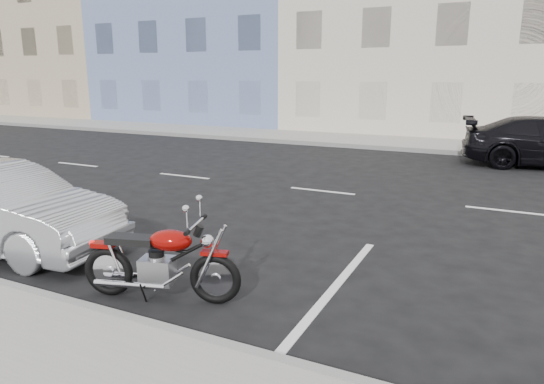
% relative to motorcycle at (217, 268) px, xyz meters
% --- Properties ---
extents(ground, '(120.00, 120.00, 0.00)m').
position_rel_motorcycle_xyz_m(ground, '(1.13, 6.05, -0.46)').
color(ground, black).
rests_on(ground, ground).
extents(sidewalk_far, '(80.00, 3.40, 0.15)m').
position_rel_motorcycle_xyz_m(sidewalk_far, '(-3.87, 14.75, -0.39)').
color(sidewalk_far, gray).
rests_on(sidewalk_far, ground).
extents(curb_far, '(80.00, 0.12, 0.16)m').
position_rel_motorcycle_xyz_m(curb_far, '(-3.87, 13.05, -0.38)').
color(curb_far, gray).
rests_on(curb_far, ground).
extents(bldg_far_west, '(12.00, 12.00, 12.00)m').
position_rel_motorcycle_xyz_m(bldg_far_west, '(-24.87, 22.35, 5.54)').
color(bldg_far_west, tan).
rests_on(bldg_far_west, ground).
extents(bldg_blue, '(12.00, 12.00, 13.00)m').
position_rel_motorcycle_xyz_m(bldg_blue, '(-12.87, 22.35, 6.04)').
color(bldg_blue, '#6376A4').
rests_on(bldg_blue, ground).
extents(bldg_cream, '(12.00, 12.00, 11.50)m').
position_rel_motorcycle_xyz_m(bldg_cream, '(-0.87, 22.35, 5.29)').
color(bldg_cream, beige).
rests_on(bldg_cream, ground).
extents(motorcycle, '(1.96, 0.84, 1.01)m').
position_rel_motorcycle_xyz_m(motorcycle, '(0.00, 0.00, 0.00)').
color(motorcycle, black).
rests_on(motorcycle, ground).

